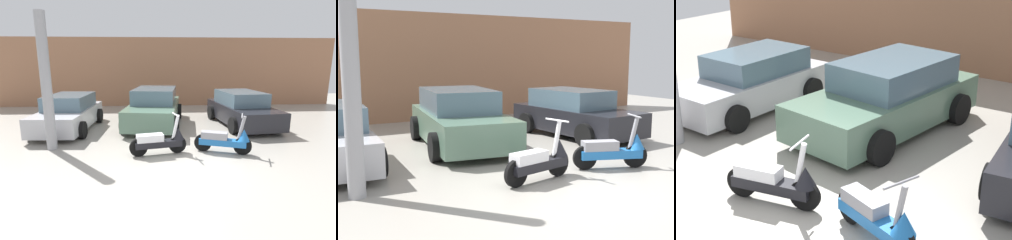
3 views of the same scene
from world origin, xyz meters
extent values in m
plane|color=#9E998E|center=(0.00, 0.00, 0.00)|extent=(28.00, 28.00, 0.00)
cube|color=#9E6B4C|center=(0.00, 8.86, 1.89)|extent=(19.60, 0.12, 3.79)
cylinder|color=black|center=(0.07, 0.75, 0.24)|extent=(0.50, 0.19, 0.49)
cylinder|color=black|center=(-0.99, 0.53, 0.24)|extent=(0.50, 0.19, 0.49)
cube|color=black|center=(-0.46, 0.64, 0.31)|extent=(1.31, 0.56, 0.17)
cube|color=white|center=(-0.68, 0.59, 0.49)|extent=(0.76, 0.43, 0.19)
cylinder|color=white|center=(0.02, 0.74, 0.74)|extent=(0.24, 0.13, 0.69)
cylinder|color=white|center=(0.02, 0.74, 1.08)|extent=(0.15, 0.56, 0.03)
cone|color=black|center=(0.09, 0.76, 0.55)|extent=(0.39, 0.39, 0.32)
cylinder|color=black|center=(0.81, 0.86, 0.24)|extent=(0.49, 0.24, 0.49)
cube|color=#1E66B2|center=(1.32, 0.68, 0.30)|extent=(1.30, 0.70, 0.17)
cube|color=gray|center=(1.10, 0.76, 0.48)|extent=(0.77, 0.51, 0.19)
cylinder|color=gray|center=(1.77, 0.52, 0.73)|extent=(0.24, 0.15, 0.69)
cylinder|color=gray|center=(1.77, 0.52, 1.08)|extent=(0.22, 0.54, 0.03)
cone|color=#1E66B2|center=(1.84, 0.50, 0.55)|extent=(0.42, 0.42, 0.32)
cube|color=#B7B7BC|center=(-3.69, 3.52, 0.47)|extent=(1.73, 3.85, 0.63)
cube|color=slate|center=(-3.68, 3.74, 1.04)|extent=(1.47, 2.17, 0.50)
cylinder|color=black|center=(-2.92, 2.31, 0.29)|extent=(0.22, 0.58, 0.58)
cylinder|color=black|center=(-4.56, 2.38, 0.29)|extent=(0.22, 0.58, 0.58)
cylinder|color=black|center=(-2.83, 4.66, 0.29)|extent=(0.22, 0.58, 0.58)
cylinder|color=black|center=(-4.46, 4.72, 0.29)|extent=(0.22, 0.58, 0.58)
cube|color=#51705B|center=(-0.53, 4.11, 0.53)|extent=(2.33, 4.45, 0.71)
cube|color=slate|center=(-0.50, 4.37, 1.17)|extent=(1.87, 2.57, 0.56)
cylinder|color=black|center=(0.20, 2.68, 0.32)|extent=(0.31, 0.67, 0.65)
cylinder|color=black|center=(-1.62, 2.93, 0.32)|extent=(0.31, 0.67, 0.65)
cylinder|color=black|center=(0.56, 5.29, 0.32)|extent=(0.31, 0.67, 0.65)
cylinder|color=black|center=(-1.26, 5.54, 0.32)|extent=(0.31, 0.67, 0.65)
cylinder|color=black|center=(2.21, 2.58, 0.30)|extent=(0.26, 0.61, 0.59)
camera|label=1|loc=(-0.59, -6.14, 2.48)|focal=28.00mm
camera|label=2|loc=(-4.55, -5.61, 2.27)|focal=45.00mm
camera|label=3|loc=(4.31, -4.37, 4.03)|focal=55.00mm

